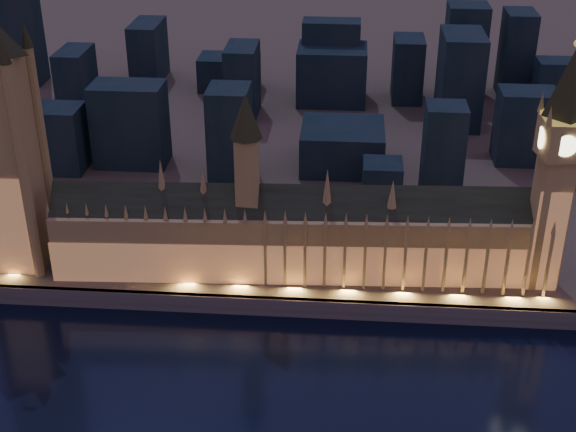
{
  "coord_description": "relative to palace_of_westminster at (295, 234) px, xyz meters",
  "views": [
    {
      "loc": [
        27.63,
        -226.66,
        185.06
      ],
      "look_at": [
        5.0,
        55.0,
        38.0
      ],
      "focal_mm": 50.0,
      "sensor_mm": 36.0,
      "label": 1
    }
  ],
  "objects": [
    {
      "name": "north_bank",
      "position": [
        -7.2,
        458.25,
        -22.37
      ],
      "size": [
        2000.0,
        960.0,
        8.0
      ],
      "primitive_type": "cube",
      "color": "#484735",
      "rests_on": "ground"
    },
    {
      "name": "elizabeth_tower",
      "position": [
        100.8,
        0.17,
        40.07
      ],
      "size": [
        18.0,
        18.0,
        104.98
      ],
      "color": "#9C7C4C",
      "rests_on": "north_bank"
    },
    {
      "name": "victoria_tower",
      "position": [
        -117.2,
        0.17,
        41.61
      ],
      "size": [
        31.68,
        31.68,
        120.88
      ],
      "color": "#9C7C4C",
      "rests_on": "north_bank"
    },
    {
      "name": "ground_plane",
      "position": [
        -7.2,
        -61.75,
        -26.37
      ],
      "size": [
        2000.0,
        2000.0,
        0.0
      ],
      "primitive_type": "plane",
      "color": "black",
      "rests_on": "ground"
    },
    {
      "name": "city_backdrop",
      "position": [
        28.01,
        184.62,
        5.01
      ],
      "size": [
        495.35,
        215.63,
        81.74
      ],
      "color": "black",
      "rests_on": "north_bank"
    },
    {
      "name": "palace_of_westminster",
      "position": [
        0.0,
        0.0,
        0.0
      ],
      "size": [
        202.0,
        30.03,
        78.0
      ],
      "color": "#9C7C4C",
      "rests_on": "north_bank"
    },
    {
      "name": "embankment_wall",
      "position": [
        -7.2,
        -20.75,
        -22.37
      ],
      "size": [
        2000.0,
        2.5,
        8.0
      ],
      "primitive_type": "cube",
      "color": "#424240",
      "rests_on": "ground"
    }
  ]
}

